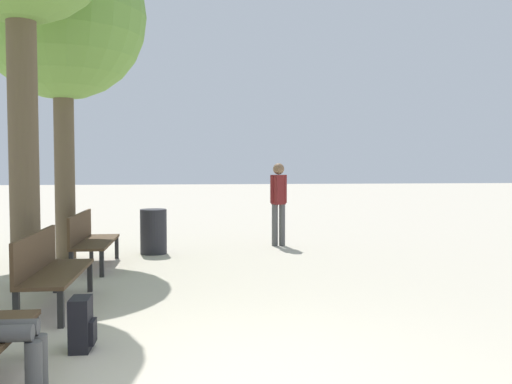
% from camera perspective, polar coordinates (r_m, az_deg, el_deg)
% --- Properties ---
extents(bench_row_1, '(0.52, 1.72, 0.87)m').
position_cam_1_polar(bench_row_1, '(6.98, -20.07, -6.95)').
color(bench_row_1, '#4C3823').
rests_on(bench_row_1, ground_plane).
extents(bench_row_2, '(0.52, 1.72, 0.87)m').
position_cam_1_polar(bench_row_2, '(9.48, -16.34, -4.31)').
color(bench_row_2, '#4C3823').
rests_on(bench_row_2, ground_plane).
extents(tree_row_2, '(2.86, 2.86, 5.62)m').
position_cam_1_polar(tree_row_2, '(10.73, -18.83, 16.14)').
color(tree_row_2, brown).
rests_on(tree_row_2, ground_plane).
extents(backpack, '(0.21, 0.29, 0.47)m').
position_cam_1_polar(backpack, '(5.42, -17.05, -12.56)').
color(backpack, black).
rests_on(backpack, ground_plane).
extents(pedestrian_near, '(0.34, 0.28, 1.66)m').
position_cam_1_polar(pedestrian_near, '(11.41, 2.27, -0.67)').
color(pedestrian_near, '#4C4C4C').
rests_on(pedestrian_near, ground_plane).
extents(trash_bin, '(0.48, 0.48, 0.82)m').
position_cam_1_polar(trash_bin, '(10.63, -10.22, -3.91)').
color(trash_bin, '#232328').
rests_on(trash_bin, ground_plane).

